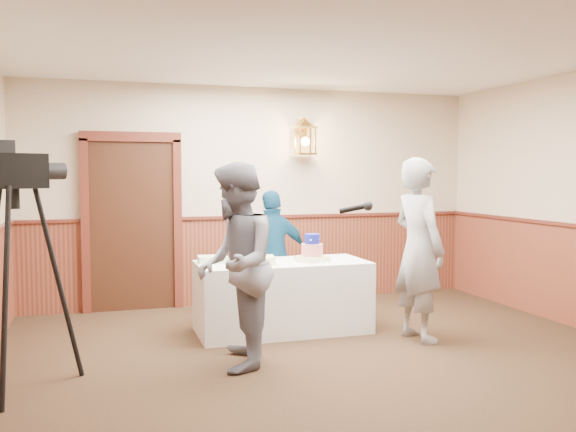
{
  "coord_description": "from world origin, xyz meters",
  "views": [
    {
      "loc": [
        -1.98,
        -4.24,
        1.68
      ],
      "look_at": [
        -0.14,
        1.7,
        1.25
      ],
      "focal_mm": 38.0,
      "sensor_mm": 36.0,
      "label": 1
    }
  ],
  "objects_px": {
    "baker": "(419,249)",
    "tv_camera_rig": "(18,284)",
    "tiered_cake": "(312,251)",
    "sheet_cake_green": "(213,259)",
    "display_table": "(282,297)",
    "sheet_cake_yellow": "(257,260)",
    "assistant_p": "(273,255)",
    "interviewer": "(235,265)"
  },
  "relations": [
    {
      "from": "interviewer",
      "to": "tv_camera_rig",
      "type": "xyz_separation_m",
      "value": [
        -1.73,
        -0.02,
        -0.07
      ]
    },
    {
      "from": "display_table",
      "to": "tiered_cake",
      "type": "relative_size",
      "value": 4.94
    },
    {
      "from": "sheet_cake_green",
      "to": "interviewer",
      "type": "relative_size",
      "value": 0.17
    },
    {
      "from": "tiered_cake",
      "to": "sheet_cake_yellow",
      "type": "relative_size",
      "value": 1.01
    },
    {
      "from": "interviewer",
      "to": "baker",
      "type": "xyz_separation_m",
      "value": [
        1.96,
        0.32,
        0.03
      ]
    },
    {
      "from": "tiered_cake",
      "to": "tv_camera_rig",
      "type": "bearing_deg",
      "value": -160.51
    },
    {
      "from": "sheet_cake_green",
      "to": "assistant_p",
      "type": "xyz_separation_m",
      "value": [
        0.78,
        0.44,
        -0.04
      ]
    },
    {
      "from": "display_table",
      "to": "interviewer",
      "type": "height_order",
      "value": "interviewer"
    },
    {
      "from": "baker",
      "to": "sheet_cake_yellow",
      "type": "bearing_deg",
      "value": 57.23
    },
    {
      "from": "tiered_cake",
      "to": "sheet_cake_green",
      "type": "relative_size",
      "value": 1.21
    },
    {
      "from": "tiered_cake",
      "to": "tv_camera_rig",
      "type": "xyz_separation_m",
      "value": [
        -2.77,
        -0.98,
        -0.04
      ]
    },
    {
      "from": "interviewer",
      "to": "tv_camera_rig",
      "type": "height_order",
      "value": "tv_camera_rig"
    },
    {
      "from": "display_table",
      "to": "baker",
      "type": "height_order",
      "value": "baker"
    },
    {
      "from": "interviewer",
      "to": "display_table",
      "type": "bearing_deg",
      "value": 159.29
    },
    {
      "from": "display_table",
      "to": "sheet_cake_green",
      "type": "xyz_separation_m",
      "value": [
        -0.72,
        0.15,
        0.41
      ]
    },
    {
      "from": "interviewer",
      "to": "assistant_p",
      "type": "bearing_deg",
      "value": 168.51
    },
    {
      "from": "sheet_cake_yellow",
      "to": "baker",
      "type": "xyz_separation_m",
      "value": [
        1.51,
        -0.67,
        0.13
      ]
    },
    {
      "from": "display_table",
      "to": "sheet_cake_yellow",
      "type": "distance_m",
      "value": 0.5
    },
    {
      "from": "sheet_cake_yellow",
      "to": "tv_camera_rig",
      "type": "distance_m",
      "value": 2.4
    },
    {
      "from": "tiered_cake",
      "to": "sheet_cake_green",
      "type": "bearing_deg",
      "value": 167.64
    },
    {
      "from": "sheet_cake_yellow",
      "to": "assistant_p",
      "type": "bearing_deg",
      "value": 60.61
    },
    {
      "from": "assistant_p",
      "to": "tv_camera_rig",
      "type": "relative_size",
      "value": 0.81
    },
    {
      "from": "tiered_cake",
      "to": "sheet_cake_yellow",
      "type": "distance_m",
      "value": 0.6
    },
    {
      "from": "tiered_cake",
      "to": "assistant_p",
      "type": "relative_size",
      "value": 0.24
    },
    {
      "from": "sheet_cake_yellow",
      "to": "tiered_cake",
      "type": "bearing_deg",
      "value": -3.47
    },
    {
      "from": "tiered_cake",
      "to": "sheet_cake_green",
      "type": "height_order",
      "value": "tiered_cake"
    },
    {
      "from": "tiered_cake",
      "to": "baker",
      "type": "xyz_separation_m",
      "value": [
        0.91,
        -0.64,
        0.06
      ]
    },
    {
      "from": "baker",
      "to": "tv_camera_rig",
      "type": "height_order",
      "value": "baker"
    },
    {
      "from": "sheet_cake_yellow",
      "to": "assistant_p",
      "type": "xyz_separation_m",
      "value": [
        0.35,
        0.63,
        -0.04
      ]
    },
    {
      "from": "assistant_p",
      "to": "tv_camera_rig",
      "type": "bearing_deg",
      "value": 28.2
    },
    {
      "from": "interviewer",
      "to": "sheet_cake_yellow",
      "type": "bearing_deg",
      "value": 170.62
    },
    {
      "from": "sheet_cake_yellow",
      "to": "tv_camera_rig",
      "type": "height_order",
      "value": "tv_camera_rig"
    },
    {
      "from": "tiered_cake",
      "to": "baker",
      "type": "height_order",
      "value": "baker"
    },
    {
      "from": "assistant_p",
      "to": "sheet_cake_green",
      "type": "bearing_deg",
      "value": 24.33
    },
    {
      "from": "tiered_cake",
      "to": "baker",
      "type": "distance_m",
      "value": 1.12
    },
    {
      "from": "display_table",
      "to": "sheet_cake_yellow",
      "type": "xyz_separation_m",
      "value": [
        -0.29,
        -0.04,
        0.41
      ]
    },
    {
      "from": "baker",
      "to": "sheet_cake_green",
      "type": "bearing_deg",
      "value": 57.31
    },
    {
      "from": "interviewer",
      "to": "tiered_cake",
      "type": "bearing_deg",
      "value": 147.39
    },
    {
      "from": "sheet_cake_green",
      "to": "tv_camera_rig",
      "type": "height_order",
      "value": "tv_camera_rig"
    },
    {
      "from": "baker",
      "to": "assistant_p",
      "type": "distance_m",
      "value": 1.75
    },
    {
      "from": "display_table",
      "to": "interviewer",
      "type": "xyz_separation_m",
      "value": [
        -0.73,
        -1.03,
        0.52
      ]
    },
    {
      "from": "sheet_cake_green",
      "to": "interviewer",
      "type": "bearing_deg",
      "value": -90.7
    }
  ]
}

